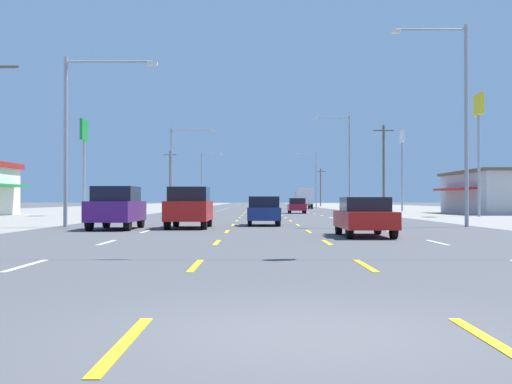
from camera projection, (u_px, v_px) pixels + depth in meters
ground_plane at (263, 213)px, 72.87m from camera, size 572.00×572.00×0.00m
lot_apron_left at (34, 212)px, 72.95m from camera, size 28.00×440.00×0.01m
lot_apron_right at (492, 212)px, 72.78m from camera, size 28.00×440.00×0.01m
lane_markings at (261, 208)px, 111.36m from camera, size 10.64×227.60×0.01m
signal_span_wire at (263, 41)px, 16.92m from camera, size 26.76×0.53×9.35m
sedan_inner_right_nearest at (367, 216)px, 25.04m from camera, size 1.80×4.50×1.46m
suv_far_left_near at (119, 207)px, 31.25m from camera, size 1.98×4.90×1.98m
suv_inner_left_mid at (192, 207)px, 32.53m from camera, size 1.98×4.90×1.98m
hatchback_center_turn_midfar at (266, 211)px, 35.82m from camera, size 1.72×3.90×1.54m
hatchback_inner_right_far at (299, 206)px, 68.12m from camera, size 1.72×3.90×1.54m
sedan_far_left_farther at (204, 205)px, 81.72m from camera, size 1.80×4.50×1.46m
box_truck_far_right_farthest at (306, 197)px, 103.42m from camera, size 2.40×7.20×3.23m
storefront_right_row_1 at (511, 192)px, 66.06m from camera, size 11.15×15.27×4.21m
pole_sign_left_row_1 at (86, 142)px, 58.44m from camera, size 0.24×2.15×8.32m
pole_sign_right_row_1 at (481, 124)px, 55.11m from camera, size 0.24×2.07×10.05m
pole_sign_right_row_2 at (404, 151)px, 81.11m from camera, size 0.24×1.95×9.77m
streetlight_left_row_0 at (79, 126)px, 34.14m from camera, size 4.75×0.26×8.62m
streetlight_right_row_0 at (461, 110)px, 34.08m from camera, size 3.96×0.26×10.26m
streetlight_left_row_1 at (178, 162)px, 76.71m from camera, size 4.98×0.26×9.62m
streetlight_right_row_1 at (348, 156)px, 76.65m from camera, size 4.28×0.26×10.99m
streetlight_left_row_2 at (206, 176)px, 119.27m from camera, size 3.95×0.26×9.77m
streetlight_right_row_2 at (316, 176)px, 119.21m from camera, size 3.70×0.26×9.76m
utility_pole_right_row_1 at (386, 167)px, 73.46m from camera, size 2.20×0.26×9.54m
utility_pole_left_row_2 at (172, 178)px, 112.40m from camera, size 2.20×0.26×9.51m
utility_pole_right_row_3 at (323, 187)px, 145.16m from camera, size 2.20×0.26×8.12m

